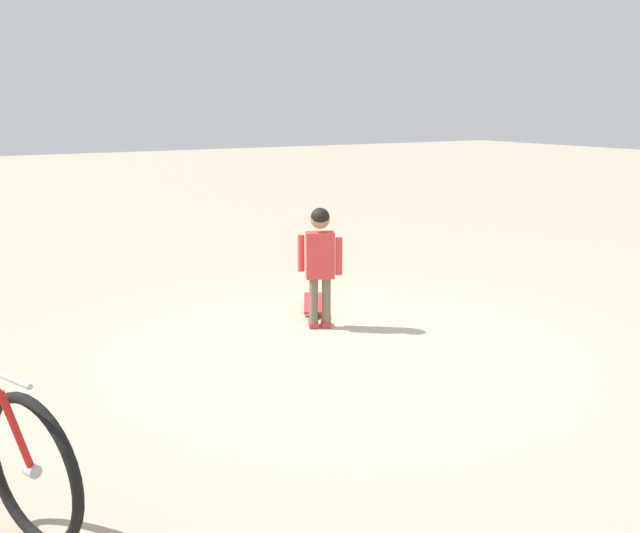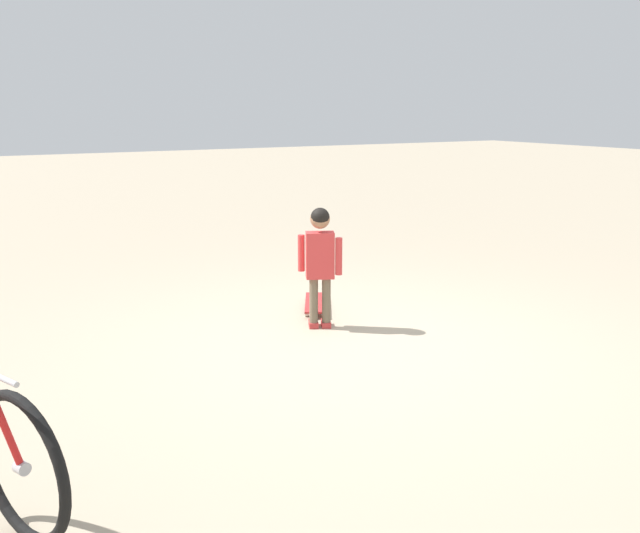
{
  "view_description": "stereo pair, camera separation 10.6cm",
  "coord_description": "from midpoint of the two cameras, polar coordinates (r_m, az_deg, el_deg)",
  "views": [
    {
      "loc": [
        -2.93,
        -4.38,
        1.89
      ],
      "look_at": [
        -0.02,
        0.56,
        0.55
      ],
      "focal_mm": 38.48,
      "sensor_mm": 36.0,
      "label": 1
    },
    {
      "loc": [
        -2.83,
        -4.43,
        1.89
      ],
      "look_at": [
        -0.02,
        0.56,
        0.55
      ],
      "focal_mm": 38.48,
      "sensor_mm": 36.0,
      "label": 2
    }
  ],
  "objects": [
    {
      "name": "ground_plane",
      "position": [
        5.59,
        3.6,
        -6.62
      ],
      "size": [
        50.0,
        50.0,
        0.0
      ],
      "primitive_type": "plane",
      "color": "tan"
    },
    {
      "name": "child_person",
      "position": [
        5.86,
        0.52,
        1.01
      ],
      "size": [
        0.28,
        0.33,
        1.06
      ],
      "color": "brown",
      "rests_on": "ground"
    },
    {
      "name": "skateboard",
      "position": [
        6.55,
        0.07,
        -3.07
      ],
      "size": [
        0.5,
        0.68,
        0.07
      ],
      "color": "#B22D2D",
      "rests_on": "ground"
    }
  ]
}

